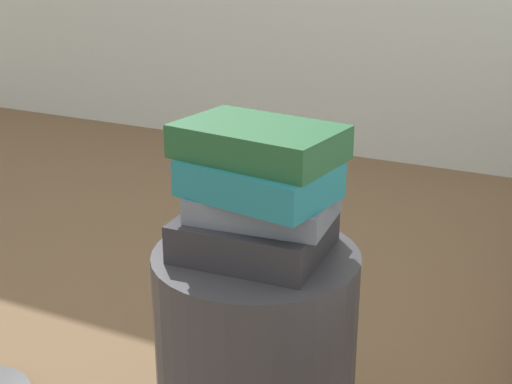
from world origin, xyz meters
The scene contains 5 objects.
side_table centered at (0.00, 0.00, 0.23)m, with size 0.35×0.35×0.45m, color #333338.
book_charcoal centered at (-0.01, 0.01, 0.48)m, with size 0.23×0.20×0.06m, color #28282D.
book_slate centered at (0.01, 0.01, 0.53)m, with size 0.22×0.15×0.04m, color slate.
book_teal centered at (0.01, -0.01, 0.58)m, with size 0.23×0.15×0.06m, color #1E727F.
book_forest centered at (0.00, 0.01, 0.64)m, with size 0.25×0.16×0.05m, color #1E512D.
Camera 1 is at (0.47, -0.96, 0.95)m, focal length 50.22 mm.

